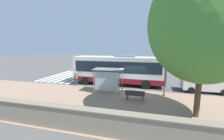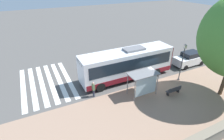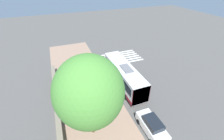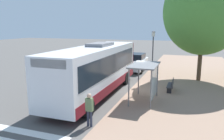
{
  "view_description": "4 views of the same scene",
  "coord_description": "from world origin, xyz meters",
  "px_view_note": "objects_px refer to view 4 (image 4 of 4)",
  "views": [
    {
      "loc": [
        -15.48,
        -1.86,
        4.65
      ],
      "look_at": [
        0.31,
        2.39,
        2.02
      ],
      "focal_mm": 24.0,
      "sensor_mm": 36.0,
      "label": 1
    },
    {
      "loc": [
        -13.17,
        11.36,
        10.48
      ],
      "look_at": [
        1.98,
        3.92,
        1.46
      ],
      "focal_mm": 28.0,
      "sensor_mm": 36.0,
      "label": 2
    },
    {
      "loc": [
        -6.85,
        -15.58,
        15.33
      ],
      "look_at": [
        0.31,
        2.98,
        2.53
      ],
      "focal_mm": 24.0,
      "sensor_mm": 36.0,
      "label": 3
    },
    {
      "loc": [
        -4.04,
        15.65,
        4.74
      ],
      "look_at": [
        0.72,
        2.19,
        1.88
      ],
      "focal_mm": 35.0,
      "sensor_mm": 36.0,
      "label": 4
    }
  ],
  "objects_px": {
    "pedestrian": "(89,107)",
    "street_lamp_near": "(153,52)",
    "bus_shelter": "(147,71)",
    "bus": "(96,69)",
    "parked_car_behind_bus": "(136,62)",
    "bench": "(171,85)",
    "shade_tree": "(204,11)"
  },
  "relations": [
    {
      "from": "bench",
      "to": "parked_car_behind_bus",
      "type": "relative_size",
      "value": 0.38
    },
    {
      "from": "street_lamp_near",
      "to": "parked_car_behind_bus",
      "type": "relative_size",
      "value": 1.01
    },
    {
      "from": "bus_shelter",
      "to": "pedestrian",
      "type": "relative_size",
      "value": 1.76
    },
    {
      "from": "pedestrian",
      "to": "bench",
      "type": "xyz_separation_m",
      "value": [
        -3.18,
        -7.32,
        -0.49
      ]
    },
    {
      "from": "pedestrian",
      "to": "street_lamp_near",
      "type": "relative_size",
      "value": 0.38
    },
    {
      "from": "bus_shelter",
      "to": "pedestrian",
      "type": "bearing_deg",
      "value": 67.33
    },
    {
      "from": "pedestrian",
      "to": "bus_shelter",
      "type": "bearing_deg",
      "value": -112.67
    },
    {
      "from": "street_lamp_near",
      "to": "parked_car_behind_bus",
      "type": "xyz_separation_m",
      "value": [
        2.35,
        -4.1,
        -1.69
      ]
    },
    {
      "from": "parked_car_behind_bus",
      "to": "bench",
      "type": "bearing_deg",
      "value": 122.21
    },
    {
      "from": "pedestrian",
      "to": "street_lamp_near",
      "type": "distance_m",
      "value": 10.07
    },
    {
      "from": "bus_shelter",
      "to": "bench",
      "type": "bearing_deg",
      "value": -114.77
    },
    {
      "from": "bus",
      "to": "bench",
      "type": "height_order",
      "value": "bus"
    },
    {
      "from": "bench",
      "to": "shade_tree",
      "type": "height_order",
      "value": "shade_tree"
    },
    {
      "from": "bench",
      "to": "street_lamp_near",
      "type": "bearing_deg",
      "value": -54.16
    },
    {
      "from": "pedestrian",
      "to": "shade_tree",
      "type": "bearing_deg",
      "value": -114.31
    },
    {
      "from": "bus",
      "to": "shade_tree",
      "type": "height_order",
      "value": "shade_tree"
    },
    {
      "from": "bus",
      "to": "parked_car_behind_bus",
      "type": "xyz_separation_m",
      "value": [
        -0.72,
        -9.19,
        -0.95
      ]
    },
    {
      "from": "bus",
      "to": "shade_tree",
      "type": "distance_m",
      "value": 10.6
    },
    {
      "from": "parked_car_behind_bus",
      "to": "street_lamp_near",
      "type": "bearing_deg",
      "value": 119.82
    },
    {
      "from": "pedestrian",
      "to": "bus",
      "type": "bearing_deg",
      "value": -70.2
    },
    {
      "from": "bus_shelter",
      "to": "pedestrian",
      "type": "distance_m",
      "value": 4.96
    },
    {
      "from": "bus",
      "to": "street_lamp_near",
      "type": "xyz_separation_m",
      "value": [
        -3.07,
        -5.09,
        0.74
      ]
    },
    {
      "from": "pedestrian",
      "to": "bench",
      "type": "relative_size",
      "value": 0.99
    },
    {
      "from": "bus",
      "to": "parked_car_behind_bus",
      "type": "relative_size",
      "value": 2.49
    },
    {
      "from": "street_lamp_near",
      "to": "shade_tree",
      "type": "height_order",
      "value": "shade_tree"
    },
    {
      "from": "bus",
      "to": "bus_shelter",
      "type": "height_order",
      "value": "bus"
    },
    {
      "from": "bus_shelter",
      "to": "parked_car_behind_bus",
      "type": "bearing_deg",
      "value": -73.18
    },
    {
      "from": "bus",
      "to": "shade_tree",
      "type": "bearing_deg",
      "value": -135.45
    },
    {
      "from": "bus",
      "to": "parked_car_behind_bus",
      "type": "height_order",
      "value": "bus"
    },
    {
      "from": "bus",
      "to": "bench",
      "type": "relative_size",
      "value": 6.5
    },
    {
      "from": "shade_tree",
      "to": "parked_car_behind_bus",
      "type": "height_order",
      "value": "shade_tree"
    },
    {
      "from": "bus_shelter",
      "to": "bus",
      "type": "bearing_deg",
      "value": -4.42
    }
  ]
}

